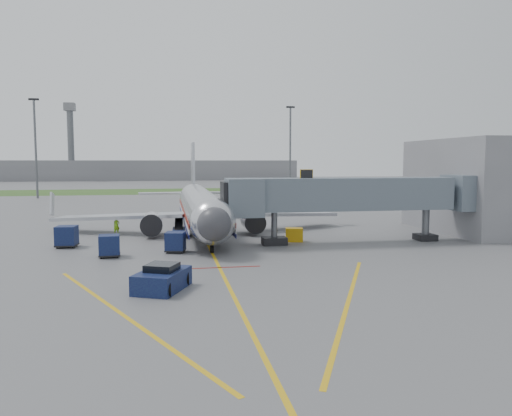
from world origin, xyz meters
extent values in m
plane|color=#565659|center=(0.00, 0.00, 0.00)|extent=(400.00, 400.00, 0.00)
cube|color=#2D4C1E|center=(0.00, 90.00, 0.01)|extent=(300.00, 25.00, 0.01)
cube|color=gold|center=(0.00, -2.00, 0.00)|extent=(0.25, 50.00, 0.01)
cube|color=maroon|center=(0.00, -4.00, 0.00)|extent=(6.00, 0.25, 0.01)
cube|color=gold|center=(-6.00, -14.00, 0.00)|extent=(9.52, 20.04, 0.01)
cube|color=gold|center=(6.00, -14.00, 0.00)|extent=(9.52, 20.04, 0.01)
cylinder|color=silver|center=(0.00, 15.00, 2.70)|extent=(3.80, 28.00, 3.80)
sphere|color=silver|center=(0.00, 1.00, 2.70)|extent=(3.80, 3.80, 3.80)
sphere|color=#38383D|center=(0.00, -0.30, 2.70)|extent=(2.74, 2.74, 2.74)
cube|color=black|center=(0.00, 0.60, 3.25)|extent=(2.20, 1.20, 0.55)
cone|color=silver|center=(0.00, 31.50, 2.70)|extent=(3.80, 5.00, 3.80)
cube|color=#B7BAC1|center=(0.00, 31.00, 6.70)|extent=(0.35, 4.20, 7.00)
cube|color=#B7BAC1|center=(-8.50, 15.00, 1.80)|extent=(15.10, 8.59, 1.13)
cube|color=#B7BAC1|center=(8.50, 15.00, 1.80)|extent=(15.10, 8.59, 1.13)
cylinder|color=silver|center=(-5.20, 12.00, 1.35)|extent=(2.10, 3.60, 2.10)
cylinder|color=silver|center=(5.20, 12.00, 1.35)|extent=(2.10, 3.60, 2.10)
cube|color=maroon|center=(1.92, 15.00, 2.35)|extent=(0.05, 28.00, 0.45)
cube|color=navy|center=(1.92, 15.00, 1.45)|extent=(0.05, 28.00, 0.35)
cylinder|color=black|center=(0.00, 2.00, 0.30)|extent=(0.28, 0.70, 0.70)
cylinder|color=black|center=(-2.60, 15.50, 0.45)|extent=(0.50, 1.00, 1.00)
cylinder|color=black|center=(2.60, 15.50, 0.45)|extent=(0.50, 1.00, 1.00)
cube|color=slate|center=(13.00, 5.00, 4.60)|extent=(20.00, 3.00, 3.00)
cube|color=slate|center=(3.20, 5.00, 4.40)|extent=(3.20, 3.60, 3.40)
cube|color=black|center=(2.00, 5.00, 4.40)|extent=(1.60, 3.00, 2.80)
cube|color=#D3980C|center=(9.00, 5.00, 6.40)|extent=(1.20, 0.15, 1.00)
cylinder|color=#595B60|center=(6.00, 5.00, 1.55)|extent=(0.56, 0.56, 3.10)
cube|color=black|center=(6.00, 5.00, 0.35)|extent=(2.20, 1.60, 0.70)
cylinder|color=#595B60|center=(21.00, 5.00, 1.55)|extent=(0.70, 0.70, 3.10)
cube|color=black|center=(21.00, 5.00, 0.30)|extent=(1.80, 1.80, 0.60)
cube|color=slate|center=(25.00, 5.00, 4.60)|extent=(3.00, 4.00, 3.40)
cube|color=slate|center=(30.00, 10.00, 5.00)|extent=(10.00, 16.00, 10.00)
cylinder|color=#595B60|center=(-30.00, 70.00, 10.00)|extent=(0.44, 0.44, 20.00)
cube|color=black|center=(-30.00, 70.00, 20.20)|extent=(2.00, 0.40, 0.40)
cylinder|color=#595B60|center=(25.00, 75.00, 10.00)|extent=(0.44, 0.44, 20.00)
cube|color=black|center=(25.00, 75.00, 20.20)|extent=(2.00, 0.40, 0.40)
cube|color=slate|center=(-10.00, 170.00, 4.00)|extent=(120.00, 14.00, 8.00)
cylinder|color=#595B60|center=(-40.00, 165.00, 14.00)|extent=(2.40, 2.40, 28.00)
cube|color=slate|center=(-40.00, 165.00, 28.50)|extent=(4.00, 4.00, 3.00)
cube|color=#0E0D3B|center=(-4.00, -9.60, 0.58)|extent=(3.67, 4.42, 1.16)
cube|color=black|center=(-4.00, -9.60, 1.32)|extent=(2.23, 2.23, 0.53)
cylinder|color=black|center=(-5.43, -10.47, 0.42)|extent=(0.56, 0.87, 0.84)
cylinder|color=black|center=(-3.69, -11.24, 0.42)|extent=(0.56, 0.87, 0.84)
cylinder|color=black|center=(-4.31, -7.96, 0.42)|extent=(0.56, 0.87, 0.84)
cylinder|color=black|center=(-2.57, -8.73, 0.42)|extent=(0.56, 0.87, 0.84)
cube|color=#0E0D3B|center=(-3.00, 2.74, 0.94)|extent=(1.83, 1.83, 1.54)
cube|color=black|center=(-3.00, 2.74, 0.18)|extent=(1.89, 1.89, 0.12)
cylinder|color=black|center=(-3.71, 2.29, 0.14)|extent=(0.27, 0.32, 0.28)
cylinder|color=black|center=(-2.54, 2.04, 0.14)|extent=(0.27, 0.32, 0.28)
cylinder|color=black|center=(-3.46, 3.45, 0.14)|extent=(0.27, 0.32, 0.28)
cylinder|color=black|center=(-2.29, 3.20, 0.14)|extent=(0.27, 0.32, 0.28)
cube|color=#0E0D3B|center=(-8.24, 1.58, 0.97)|extent=(1.70, 1.70, 1.59)
cube|color=black|center=(-8.24, 1.58, 0.18)|extent=(1.75, 1.75, 0.12)
cylinder|color=black|center=(-8.81, 0.92, 0.14)|extent=(0.25, 0.30, 0.29)
cylinder|color=black|center=(-7.58, 1.01, 0.14)|extent=(0.25, 0.30, 0.29)
cylinder|color=black|center=(-8.90, 2.15, 0.14)|extent=(0.25, 0.30, 0.29)
cylinder|color=black|center=(-7.67, 2.24, 0.14)|extent=(0.25, 0.30, 0.29)
cube|color=#0E0D3B|center=(-12.49, 6.96, 1.05)|extent=(1.85, 1.85, 1.71)
cube|color=black|center=(-12.49, 6.96, 0.20)|extent=(1.91, 1.91, 0.13)
cylinder|color=black|center=(-13.21, 6.35, 0.15)|extent=(0.27, 0.33, 0.31)
cylinder|color=black|center=(-11.89, 6.24, 0.15)|extent=(0.27, 0.33, 0.31)
cylinder|color=black|center=(-13.10, 7.67, 0.15)|extent=(0.27, 0.33, 0.31)
cylinder|color=black|center=(-11.78, 7.56, 0.15)|extent=(0.27, 0.33, 0.31)
cube|color=#0E0D3B|center=(-2.50, 11.61, 0.40)|extent=(1.38, 3.26, 0.80)
cube|color=black|center=(-2.48, 12.06, 1.25)|extent=(0.95, 3.63, 1.26)
cylinder|color=black|center=(-2.99, 10.47, 0.25)|extent=(0.22, 0.51, 0.50)
cylinder|color=black|center=(-2.10, 10.44, 0.25)|extent=(0.22, 0.51, 0.50)
cylinder|color=black|center=(-2.90, 12.79, 0.25)|extent=(0.22, 0.51, 0.50)
cylinder|color=black|center=(-2.01, 12.76, 0.25)|extent=(0.22, 0.51, 0.50)
cube|color=#D3980C|center=(8.27, 6.46, 0.65)|extent=(1.81, 1.39, 1.29)
cylinder|color=black|center=(7.74, 6.57, 0.16)|extent=(0.28, 0.36, 0.32)
cylinder|color=black|center=(8.79, 6.35, 0.16)|extent=(0.28, 0.36, 0.32)
imported|color=#7DCA17|center=(-8.88, 14.18, 0.91)|extent=(0.79, 0.70, 1.83)
camera|label=1|loc=(-3.64, -39.26, 7.64)|focal=35.00mm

